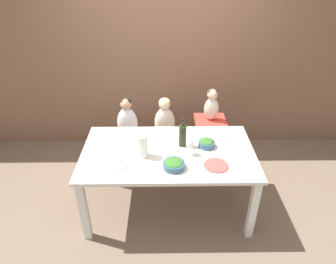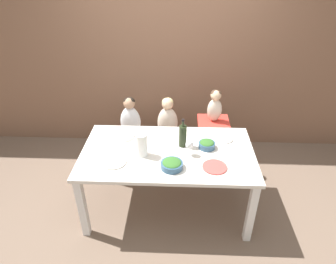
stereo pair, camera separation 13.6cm
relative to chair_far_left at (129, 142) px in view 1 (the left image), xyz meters
name	(u,v)px [view 1 (the left image)]	position (x,y,z in m)	size (l,w,h in m)	color
ground_plane	(168,205)	(0.49, -0.72, -0.39)	(14.00, 14.00, 0.00)	#705B4C
wall_back	(167,51)	(0.49, 0.65, 0.96)	(10.00, 0.06, 2.70)	brown
dining_table	(168,158)	(0.49, -0.72, 0.27)	(1.72, 0.96, 0.75)	silver
chair_far_left	(129,142)	(0.00, 0.00, 0.00)	(0.44, 0.40, 0.46)	silver
chair_far_center	(165,142)	(0.45, 0.00, 0.00)	(0.44, 0.40, 0.46)	silver
chair_right_highchair	(210,130)	(1.01, 0.00, 0.17)	(0.37, 0.34, 0.70)	silver
person_child_left	(127,119)	(0.00, 0.00, 0.33)	(0.25, 0.17, 0.53)	silver
person_child_center	(165,119)	(0.45, 0.00, 0.33)	(0.25, 0.17, 0.53)	beige
person_baby_right	(212,104)	(1.01, 0.00, 0.53)	(0.17, 0.13, 0.39)	beige
wine_bottle	(183,135)	(0.63, -0.61, 0.48)	(0.08, 0.08, 0.31)	#232D19
paper_towel_roll	(142,146)	(0.24, -0.79, 0.48)	(0.11, 0.11, 0.24)	white
wine_glass_near	(190,144)	(0.70, -0.77, 0.47)	(0.08, 0.08, 0.16)	white
salad_bowl_large	(174,164)	(0.53, -0.98, 0.40)	(0.21, 0.21, 0.08)	#335675
salad_bowl_small	(207,143)	(0.88, -0.64, 0.40)	(0.17, 0.17, 0.08)	#335675
dinner_plate_front_left	(115,164)	(-0.01, -0.93, 0.36)	(0.23, 0.23, 0.01)	silver
dinner_plate_back_left	(122,137)	(0.00, -0.47, 0.36)	(0.23, 0.23, 0.01)	silver
dinner_plate_back_right	(221,136)	(1.06, -0.46, 0.36)	(0.23, 0.23, 0.01)	silver
dinner_plate_front_right	(216,165)	(0.93, -0.96, 0.36)	(0.23, 0.23, 0.01)	#D14C47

